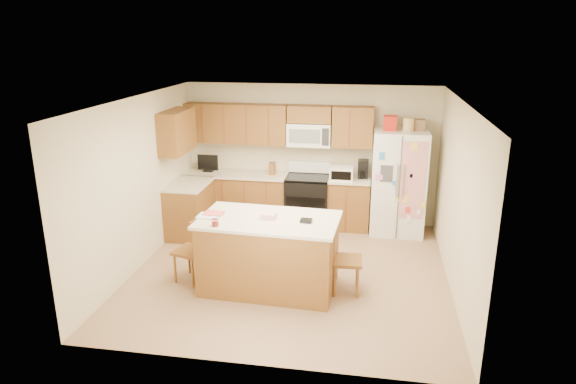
% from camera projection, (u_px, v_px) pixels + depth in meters
% --- Properties ---
extents(ground, '(4.50, 4.50, 0.00)m').
position_uv_depth(ground, '(290.00, 271.00, 7.54)').
color(ground, '#966D4E').
rests_on(ground, ground).
extents(room_shell, '(4.60, 4.60, 2.52)m').
position_uv_depth(room_shell, '(290.00, 177.00, 7.11)').
color(room_shell, beige).
rests_on(room_shell, ground).
extents(cabinetry, '(3.36, 1.56, 2.15)m').
position_uv_depth(cabinetry, '(252.00, 176.00, 9.11)').
color(cabinetry, brown).
rests_on(cabinetry, ground).
extents(stove, '(0.76, 0.65, 1.13)m').
position_uv_depth(stove, '(308.00, 200.00, 9.22)').
color(stove, black).
rests_on(stove, ground).
extents(refrigerator, '(0.90, 0.79, 2.04)m').
position_uv_depth(refrigerator, '(398.00, 181.00, 8.78)').
color(refrigerator, white).
rests_on(refrigerator, ground).
extents(island, '(1.91, 1.16, 1.10)m').
position_uv_depth(island, '(269.00, 253.00, 6.92)').
color(island, brown).
rests_on(island, ground).
extents(windsor_chair_left, '(0.49, 0.50, 0.96)m').
position_uv_depth(windsor_chair_left, '(192.00, 251.00, 7.14)').
color(windsor_chair_left, brown).
rests_on(windsor_chair_left, ground).
extents(windsor_chair_back, '(0.45, 0.44, 0.86)m').
position_uv_depth(windsor_chair_back, '(285.00, 241.00, 7.57)').
color(windsor_chair_back, brown).
rests_on(windsor_chair_back, ground).
extents(windsor_chair_right, '(0.42, 0.44, 0.98)m').
position_uv_depth(windsor_chair_right, '(345.00, 260.00, 6.83)').
color(windsor_chair_right, brown).
rests_on(windsor_chair_right, ground).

